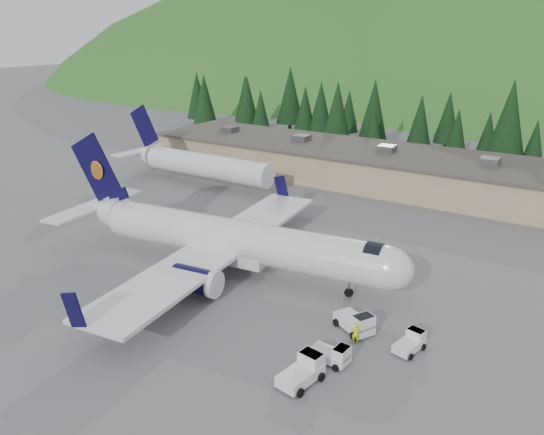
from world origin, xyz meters
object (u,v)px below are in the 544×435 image
Objects in this scene: baggage_tug_c at (304,371)px; terminal_building at (355,163)px; airliner at (228,239)px; baggage_tug_b at (357,323)px; baggage_tug_d at (411,342)px; baggage_tug_a at (333,355)px; second_airliner at (193,163)px; ramp_worker at (356,333)px.

terminal_building reaches higher than baggage_tug_c.
airliner is at bearing -84.14° from terminal_building.
baggage_tug_d is at bearing 26.68° from baggage_tug_b.
airliner is 9.93× the size of baggage_tug_b.
baggage_tug_c is (-0.39, -7.75, 0.00)m from baggage_tug_b.
baggage_tug_a reaches higher than baggage_tug_d.
baggage_tug_b is 45.95m from terminal_building.
baggage_tug_b is (39.23, -25.65, -2.51)m from second_airliner.
second_airliner is at bearing 58.63° from baggage_tug_c.
terminal_building is at bearing 41.95° from baggage_tug_d.
baggage_tug_b is at bearing 6.43° from baggage_tug_c.
second_airliner is 7.55× the size of baggage_tug_c.
baggage_tug_a is 4.78m from baggage_tug_b.
terminal_building reaches higher than baggage_tug_d.
ramp_worker is at bearing -24.55° from airliner.
airliner is 21.96× the size of ramp_worker.
baggage_tug_c is 9.09m from baggage_tug_d.
terminal_building reaches higher than baggage_tug_a.
terminal_building is (-19.32, 41.65, 1.81)m from baggage_tug_b.
baggage_tug_a is at bearing 150.74° from baggage_tug_d.
baggage_tug_b is 1.65m from ramp_worker.
terminal_building is (-19.66, 46.41, 1.94)m from baggage_tug_a.
airliner reaches higher than baggage_tug_d.
baggage_tug_a is 0.77× the size of baggage_tug_b.
airliner is 12.92× the size of baggage_tug_d.
ramp_worker reaches higher than baggage_tug_d.
second_airliner is at bearing 146.55° from baggage_tug_a.
baggage_tug_a is at bearing -4.44° from baggage_tug_c.
baggage_tug_c reaches higher than baggage_tug_d.
ramp_worker is at bearing 0.04° from baggage_tug_c.
baggage_tug_b reaches higher than ramp_worker.
baggage_tug_d is at bearing -17.34° from airliner.
ramp_worker is (19.94, -43.18, -1.76)m from terminal_building.
baggage_tug_d is (43.72, -25.73, -2.68)m from second_airliner.
airliner is 16.00m from baggage_tug_b.
baggage_tug_b is (15.40, -3.52, -2.53)m from airliner.
baggage_tug_a is at bearing -37.54° from second_airliner.
ramp_worker is (0.29, 3.24, 0.18)m from baggage_tug_a.
second_airliner is at bearing -62.04° from ramp_worker.
terminal_building is 47.59m from ramp_worker.
second_airliner is at bearing 71.77° from baggage_tug_d.
baggage_tug_c is at bearing -43.98° from airliner.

